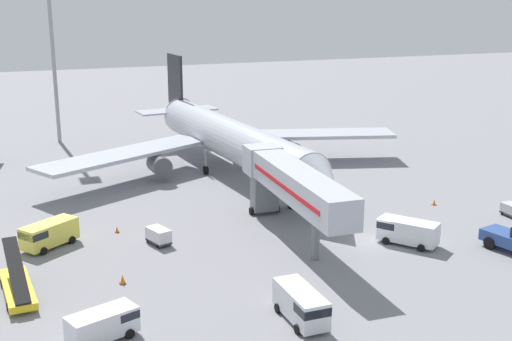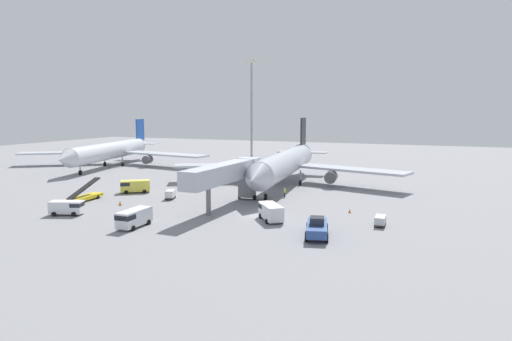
{
  "view_description": "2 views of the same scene",
  "coord_description": "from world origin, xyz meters",
  "px_view_note": "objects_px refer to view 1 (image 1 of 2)",
  "views": [
    {
      "loc": [
        -30.17,
        -50.84,
        22.45
      ],
      "look_at": [
        -4.7,
        18.54,
        2.55
      ],
      "focal_mm": 47.58,
      "sensor_mm": 36.0,
      "label": 1
    },
    {
      "loc": [
        24.3,
        -59.03,
        15.0
      ],
      "look_at": [
        -7.15,
        16.69,
        4.21
      ],
      "focal_mm": 32.34,
      "sensor_mm": 36.0,
      "label": 2
    }
  ],
  "objects_px": {
    "service_van_near_right": "(406,231)",
    "apron_light_mast": "(50,12)",
    "baggage_cart_rear_left": "(159,235)",
    "ground_crew_worker_foreground": "(297,190)",
    "safety_cone_alpha": "(434,202)",
    "airplane_at_gate": "(228,138)",
    "safety_cone_charlie": "(123,279)",
    "belt_loader_truck": "(18,286)",
    "safety_cone_bravo": "(117,229)",
    "jet_bridge": "(290,183)",
    "service_van_far_left": "(302,304)",
    "service_van_near_left": "(48,234)",
    "service_van_near_center": "(104,323)"
  },
  "relations": [
    {
      "from": "belt_loader_truck",
      "to": "service_van_near_right",
      "type": "bearing_deg",
      "value": -1.36
    },
    {
      "from": "jet_bridge",
      "to": "safety_cone_bravo",
      "type": "relative_size",
      "value": 34.08
    },
    {
      "from": "airplane_at_gate",
      "to": "jet_bridge",
      "type": "bearing_deg",
      "value": -93.74
    },
    {
      "from": "service_van_near_left",
      "to": "safety_cone_charlie",
      "type": "distance_m",
      "value": 11.29
    },
    {
      "from": "jet_bridge",
      "to": "safety_cone_alpha",
      "type": "bearing_deg",
      "value": 10.73
    },
    {
      "from": "baggage_cart_rear_left",
      "to": "ground_crew_worker_foreground",
      "type": "xyz_separation_m",
      "value": [
        17.42,
        8.78,
        0.07
      ]
    },
    {
      "from": "service_van_near_left",
      "to": "apron_light_mast",
      "type": "xyz_separation_m",
      "value": [
        4.42,
        44.14,
        17.88
      ]
    },
    {
      "from": "jet_bridge",
      "to": "ground_crew_worker_foreground",
      "type": "distance_m",
      "value": 13.11
    },
    {
      "from": "baggage_cart_rear_left",
      "to": "safety_cone_bravo",
      "type": "xyz_separation_m",
      "value": [
        -3.08,
        4.37,
        -0.53
      ]
    },
    {
      "from": "service_van_near_center",
      "to": "safety_cone_charlie",
      "type": "distance_m",
      "value": 8.76
    },
    {
      "from": "belt_loader_truck",
      "to": "service_van_far_left",
      "type": "height_order",
      "value": "belt_loader_truck"
    },
    {
      "from": "service_van_near_center",
      "to": "safety_cone_alpha",
      "type": "relative_size",
      "value": 8.11
    },
    {
      "from": "service_van_near_center",
      "to": "safety_cone_bravo",
      "type": "xyz_separation_m",
      "value": [
        3.96,
        20.19,
        -0.86
      ]
    },
    {
      "from": "airplane_at_gate",
      "to": "safety_cone_charlie",
      "type": "height_order",
      "value": "airplane_at_gate"
    },
    {
      "from": "belt_loader_truck",
      "to": "baggage_cart_rear_left",
      "type": "distance_m",
      "value": 14.07
    },
    {
      "from": "service_van_near_left",
      "to": "safety_cone_bravo",
      "type": "distance_m",
      "value": 6.63
    },
    {
      "from": "service_van_far_left",
      "to": "airplane_at_gate",
      "type": "bearing_deg",
      "value": 79.46
    },
    {
      "from": "baggage_cart_rear_left",
      "to": "jet_bridge",
      "type": "bearing_deg",
      "value": -10.9
    },
    {
      "from": "service_van_far_left",
      "to": "belt_loader_truck",
      "type": "bearing_deg",
      "value": 148.88
    },
    {
      "from": "safety_cone_bravo",
      "to": "ground_crew_worker_foreground",
      "type": "bearing_deg",
      "value": 12.15
    },
    {
      "from": "service_van_near_left",
      "to": "service_van_near_right",
      "type": "relative_size",
      "value": 0.98
    },
    {
      "from": "jet_bridge",
      "to": "airplane_at_gate",
      "type": "bearing_deg",
      "value": 86.26
    },
    {
      "from": "ground_crew_worker_foreground",
      "to": "safety_cone_bravo",
      "type": "distance_m",
      "value": 20.98
    },
    {
      "from": "service_van_near_right",
      "to": "jet_bridge",
      "type": "bearing_deg",
      "value": 149.52
    },
    {
      "from": "safety_cone_alpha",
      "to": "baggage_cart_rear_left",
      "type": "bearing_deg",
      "value": -177.79
    },
    {
      "from": "safety_cone_alpha",
      "to": "apron_light_mast",
      "type": "xyz_separation_m",
      "value": [
        -35.17,
        45.63,
        18.87
      ]
    },
    {
      "from": "service_van_near_left",
      "to": "safety_cone_charlie",
      "type": "bearing_deg",
      "value": -64.14
    },
    {
      "from": "service_van_near_right",
      "to": "safety_cone_alpha",
      "type": "bearing_deg",
      "value": 44.23
    },
    {
      "from": "belt_loader_truck",
      "to": "service_van_near_right",
      "type": "relative_size",
      "value": 1.39
    },
    {
      "from": "safety_cone_charlie",
      "to": "ground_crew_worker_foreground",
      "type": "bearing_deg",
      "value": 36.55
    },
    {
      "from": "apron_light_mast",
      "to": "airplane_at_gate",
      "type": "bearing_deg",
      "value": -54.22
    },
    {
      "from": "jet_bridge",
      "to": "baggage_cart_rear_left",
      "type": "xyz_separation_m",
      "value": [
        -11.92,
        2.3,
        -4.42
      ]
    },
    {
      "from": "jet_bridge",
      "to": "safety_cone_charlie",
      "type": "height_order",
      "value": "jet_bridge"
    },
    {
      "from": "service_van_near_right",
      "to": "apron_light_mast",
      "type": "xyz_separation_m",
      "value": [
        -26.08,
        54.48,
        17.89
      ]
    },
    {
      "from": "airplane_at_gate",
      "to": "service_van_near_left",
      "type": "relative_size",
      "value": 8.94
    },
    {
      "from": "ground_crew_worker_foreground",
      "to": "apron_light_mast",
      "type": "height_order",
      "value": "apron_light_mast"
    },
    {
      "from": "service_van_near_left",
      "to": "service_van_far_left",
      "type": "xyz_separation_m",
      "value": [
        15.58,
        -20.68,
        0.02
      ]
    },
    {
      "from": "baggage_cart_rear_left",
      "to": "apron_light_mast",
      "type": "xyz_separation_m",
      "value": [
        -4.99,
        46.8,
        18.34
      ]
    },
    {
      "from": "service_van_near_left",
      "to": "ground_crew_worker_foreground",
      "type": "bearing_deg",
      "value": 12.85
    },
    {
      "from": "belt_loader_truck",
      "to": "safety_cone_bravo",
      "type": "distance_m",
      "value": 14.54
    },
    {
      "from": "airplane_at_gate",
      "to": "service_van_near_right",
      "type": "xyz_separation_m",
      "value": [
        7.63,
        -28.88,
        -3.19
      ]
    },
    {
      "from": "service_van_far_left",
      "to": "safety_cone_charlie",
      "type": "height_order",
      "value": "service_van_far_left"
    },
    {
      "from": "belt_loader_truck",
      "to": "ground_crew_worker_foreground",
      "type": "distance_m",
      "value": 33.57
    },
    {
      "from": "ground_crew_worker_foreground",
      "to": "safety_cone_charlie",
      "type": "distance_m",
      "value": 27.3
    },
    {
      "from": "safety_cone_charlie",
      "to": "belt_loader_truck",
      "type": "bearing_deg",
      "value": 175.76
    },
    {
      "from": "service_van_far_left",
      "to": "service_van_near_right",
      "type": "bearing_deg",
      "value": 34.71
    },
    {
      "from": "service_van_near_center",
      "to": "service_van_far_left",
      "type": "xyz_separation_m",
      "value": [
        13.2,
        -2.2,
        0.14
      ]
    },
    {
      "from": "service_van_near_right",
      "to": "ground_crew_worker_foreground",
      "type": "xyz_separation_m",
      "value": [
        -3.66,
        16.47,
        -0.38
      ]
    },
    {
      "from": "safety_cone_charlie",
      "to": "apron_light_mast",
      "type": "height_order",
      "value": "apron_light_mast"
    },
    {
      "from": "safety_cone_bravo",
      "to": "apron_light_mast",
      "type": "distance_m",
      "value": 46.48
    }
  ]
}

